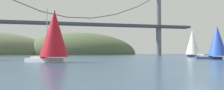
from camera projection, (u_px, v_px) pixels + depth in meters
ground_plane at (195, 73)px, 20.58m from camera, size 360.00×360.00×0.00m
headland_center at (80, 55)px, 152.44m from camera, size 77.69×44.00×29.44m
suspension_bridge at (80, 23)px, 112.97m from camera, size 122.52×6.00×33.38m
sailboat_white_mainsail at (193, 43)px, 80.74m from camera, size 6.05×9.65×9.95m
sailboat_crimson_sail at (54, 35)px, 39.77m from camera, size 8.76×8.15×9.68m
sailboat_blue_spinnaker at (217, 41)px, 56.89m from camera, size 7.76×6.73×8.53m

